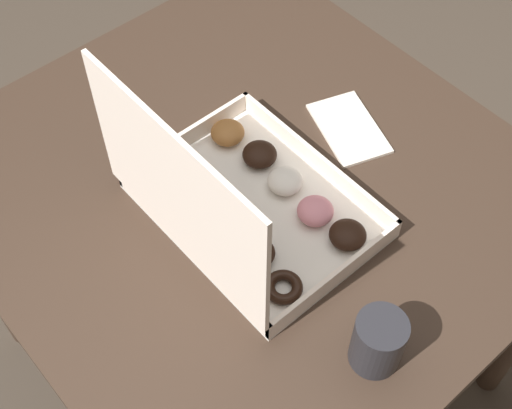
% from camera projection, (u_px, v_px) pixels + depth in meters
% --- Properties ---
extents(ground_plane, '(8.00, 8.00, 0.00)m').
position_uv_depth(ground_plane, '(251.00, 357.00, 1.89)').
color(ground_plane, '#42382D').
extents(dining_table, '(1.00, 0.94, 0.76)m').
position_uv_depth(dining_table, '(249.00, 216.00, 1.36)').
color(dining_table, '#38281E').
rests_on(dining_table, ground_plane).
extents(donut_box, '(0.40, 0.30, 0.32)m').
position_uv_depth(donut_box, '(239.00, 201.00, 1.17)').
color(donut_box, silver).
rests_on(donut_box, dining_table).
extents(coffee_mug, '(0.08, 0.08, 0.10)m').
position_uv_depth(coffee_mug, '(378.00, 341.00, 1.04)').
color(coffee_mug, '#232328').
rests_on(coffee_mug, dining_table).
extents(paper_napkin, '(0.19, 0.15, 0.01)m').
position_uv_depth(paper_napkin, '(349.00, 128.00, 1.35)').
color(paper_napkin, silver).
rests_on(paper_napkin, dining_table).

